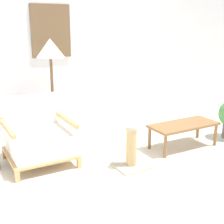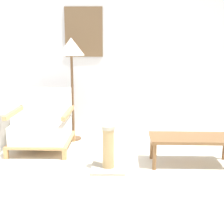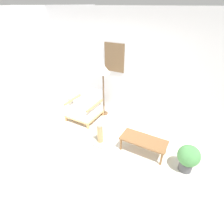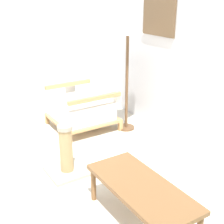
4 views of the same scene
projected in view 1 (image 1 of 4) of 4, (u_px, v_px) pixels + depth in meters
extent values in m
plane|color=silver|center=(153.00, 190.00, 3.20)|extent=(14.00, 14.00, 0.00)
cube|color=silver|center=(73.00, 45.00, 4.57)|extent=(8.00, 0.06, 2.70)
cube|color=brown|center=(51.00, 31.00, 4.32)|extent=(0.56, 0.02, 0.72)
cube|color=tan|center=(17.00, 177.00, 3.35)|extent=(0.05, 0.05, 0.12)
cube|color=tan|center=(79.00, 163.00, 3.68)|extent=(0.05, 0.05, 0.12)
cube|color=tan|center=(4.00, 153.00, 3.95)|extent=(0.05, 0.05, 0.12)
cube|color=tan|center=(58.00, 143.00, 4.29)|extent=(0.05, 0.05, 0.12)
cube|color=tan|center=(40.00, 152.00, 3.80)|extent=(0.77, 0.77, 0.03)
cube|color=white|center=(40.00, 143.00, 3.75)|extent=(0.69, 0.67, 0.23)
cube|color=white|center=(30.00, 110.00, 3.97)|extent=(0.69, 0.08, 0.40)
cube|color=tan|center=(7.00, 128.00, 3.53)|extent=(0.05, 0.71, 0.05)
cube|color=tan|center=(66.00, 119.00, 3.86)|extent=(0.05, 0.71, 0.05)
cylinder|color=brown|center=(55.00, 144.00, 4.38)|extent=(0.22, 0.22, 0.03)
cylinder|color=brown|center=(53.00, 102.00, 4.22)|extent=(0.04, 0.04, 1.20)
cone|color=silver|center=(50.00, 48.00, 4.02)|extent=(0.37, 0.37, 0.24)
cube|color=brown|center=(184.00, 125.00, 4.24)|extent=(0.96, 0.42, 0.04)
cylinder|color=brown|center=(165.00, 147.00, 3.93)|extent=(0.04, 0.04, 0.30)
cylinder|color=brown|center=(215.00, 135.00, 4.35)|extent=(0.04, 0.04, 0.30)
cylinder|color=brown|center=(149.00, 138.00, 4.22)|extent=(0.04, 0.04, 0.30)
cylinder|color=brown|center=(198.00, 128.00, 4.63)|extent=(0.04, 0.04, 0.30)
cube|color=#B2A893|center=(131.00, 166.00, 3.72)|extent=(0.38, 0.38, 0.03)
cylinder|color=tan|center=(131.00, 147.00, 3.65)|extent=(0.13, 0.13, 0.44)
cylinder|color=#B2A893|center=(132.00, 128.00, 3.59)|extent=(0.15, 0.15, 0.04)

